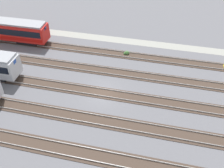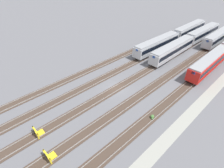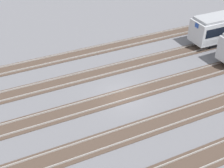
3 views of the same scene
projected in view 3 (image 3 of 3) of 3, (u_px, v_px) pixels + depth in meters
ground_plane at (123, 96)px, 30.29m from camera, size 400.00×400.00×0.00m
rail_track_nearest at (183, 167)px, 23.04m from camera, size 90.00×2.23×0.21m
rail_track_near_inner at (149, 126)px, 26.65m from camera, size 90.00×2.24×0.21m
rail_track_middle at (123, 96)px, 30.26m from camera, size 90.00×2.24×0.21m
rail_track_far_inner at (103, 72)px, 33.88m from camera, size 90.00×2.23×0.21m
rail_track_farthest at (87, 52)px, 37.49m from camera, size 90.00×2.23×0.21m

